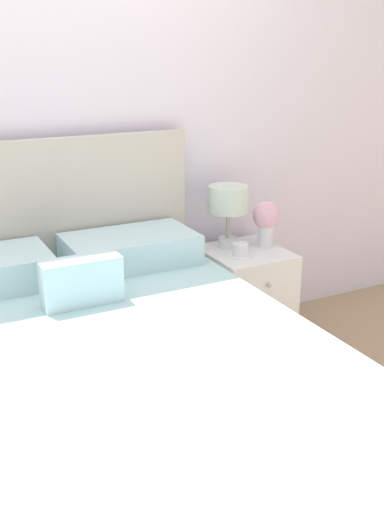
{
  "coord_description": "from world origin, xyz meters",
  "views": [
    {
      "loc": [
        -0.61,
        -2.76,
        1.53
      ],
      "look_at": [
        0.5,
        -0.59,
        0.68
      ],
      "focal_mm": 42.0,
      "sensor_mm": 36.0,
      "label": 1
    }
  ],
  "objects_px": {
    "bed": "(120,410)",
    "nightstand": "(244,297)",
    "flower_vase": "(267,219)",
    "teacup": "(240,251)",
    "table_lamp": "(228,203)"
  },
  "relations": [
    {
      "from": "bed",
      "to": "nightstand",
      "type": "relative_size",
      "value": 4.1
    },
    {
      "from": "bed",
      "to": "flower_vase",
      "type": "bearing_deg",
      "value": 34.77
    },
    {
      "from": "flower_vase",
      "to": "teacup",
      "type": "relative_size",
      "value": 1.91
    },
    {
      "from": "nightstand",
      "to": "table_lamp",
      "type": "distance_m",
      "value": 0.52
    },
    {
      "from": "nightstand",
      "to": "flower_vase",
      "type": "height_order",
      "value": "flower_vase"
    },
    {
      "from": "nightstand",
      "to": "teacup",
      "type": "distance_m",
      "value": 0.31
    },
    {
      "from": "nightstand",
      "to": "table_lamp",
      "type": "height_order",
      "value": "table_lamp"
    },
    {
      "from": "nightstand",
      "to": "table_lamp",
      "type": "bearing_deg",
      "value": 120.96
    },
    {
      "from": "flower_vase",
      "to": "nightstand",
      "type": "bearing_deg",
      "value": -169.51
    },
    {
      "from": "nightstand",
      "to": "flower_vase",
      "type": "distance_m",
      "value": 0.43
    },
    {
      "from": "bed",
      "to": "teacup",
      "type": "bearing_deg",
      "value": 37.27
    },
    {
      "from": "bed",
      "to": "teacup",
      "type": "height_order",
      "value": "bed"
    },
    {
      "from": "bed",
      "to": "table_lamp",
      "type": "relative_size",
      "value": 6.47
    },
    {
      "from": "bed",
      "to": "flower_vase",
      "type": "relative_size",
      "value": 8.82
    },
    {
      "from": "teacup",
      "to": "bed",
      "type": "bearing_deg",
      "value": -142.73
    }
  ]
}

